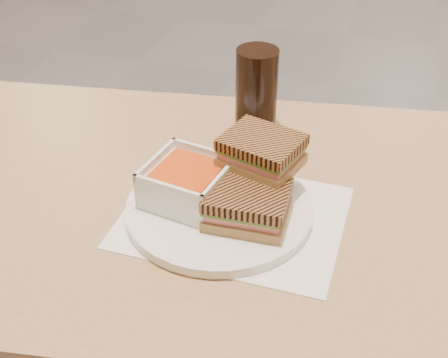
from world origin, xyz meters
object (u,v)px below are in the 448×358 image
(main_table, at_px, (239,250))
(cola_glass, at_px, (256,92))
(plate, at_px, (219,209))
(panini_lower, at_px, (248,205))
(soup_bowl, at_px, (188,184))

(main_table, xyz_separation_m, cola_glass, (-0.03, 0.22, 0.20))
(main_table, distance_m, plate, 0.13)
(main_table, xyz_separation_m, plate, (-0.02, -0.05, 0.12))
(cola_glass, bearing_deg, plate, -89.25)
(plate, distance_m, panini_lower, 0.06)
(plate, bearing_deg, panini_lower, -21.64)
(main_table, xyz_separation_m, soup_bowl, (-0.08, -0.04, 0.16))
(panini_lower, bearing_deg, cola_glass, 100.77)
(plate, bearing_deg, main_table, 64.19)
(soup_bowl, bearing_deg, panini_lower, -13.65)
(soup_bowl, distance_m, panini_lower, 0.11)
(plate, relative_size, cola_glass, 1.77)
(soup_bowl, bearing_deg, plate, -5.45)
(plate, height_order, panini_lower, panini_lower)
(soup_bowl, height_order, cola_glass, cola_glass)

